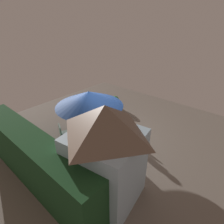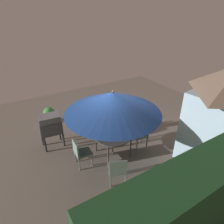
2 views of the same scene
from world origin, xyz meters
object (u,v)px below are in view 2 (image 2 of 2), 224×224
Objects in this scene: patio_umbrella at (113,103)px; chair_near_shed at (100,123)px; chair_toward_house at (141,132)px; chair_far_side at (80,151)px; chair_toward_hedge at (118,169)px; patio_table at (113,136)px; person_in_red at (100,118)px; potted_plant_by_shed at (49,114)px; bbq_grill at (50,125)px.

patio_umbrella is 1.81m from chair_near_shed.
patio_umbrella is 1.74m from chair_toward_house.
patio_umbrella is 3.16× the size of chair_near_shed.
chair_toward_house is (-2.17, 0.17, 0.00)m from chair_far_side.
chair_toward_hedge is 1.89m from chair_toward_house.
patio_umbrella reaches higher than chair_near_shed.
chair_toward_hedge is (0.52, 1.10, -0.18)m from patio_table.
patio_umbrella is 3.16× the size of chair_toward_house.
patio_table is at bearing 180.00° from patio_umbrella.
chair_far_side is at bearing -4.39° from chair_toward_house.
person_in_red is (-0.15, -1.11, -1.09)m from patio_umbrella.
person_in_red is (-1.36, 2.00, 0.42)m from potted_plant_by_shed.
patio_table is 1.30× the size of chair_near_shed.
chair_far_side is 0.71× the size of person_in_red.
chair_toward_hedge is 2.33m from person_in_red.
bbq_grill is at bearing -71.82° from chair_far_side.
chair_near_shed reaches higher than potted_plant_by_shed.
person_in_red reaches higher than chair_toward_hedge.
chair_near_shed is at bearing -97.84° from person_in_red.
chair_far_side is 1.00× the size of chair_toward_house.
person_in_red is at bearing -97.84° from patio_umbrella.
patio_table is 1.30× the size of chair_toward_house.
chair_near_shed is at bearing -138.00° from chair_far_side.
patio_umbrella is at bearing -5.24° from chair_toward_house.
patio_table is at bearing -115.30° from chair_toward_hedge.
bbq_grill reaches higher than chair_near_shed.
patio_table is at bearing 111.14° from potted_plant_by_shed.
patio_umbrella is 3.66m from potted_plant_by_shed.
patio_umbrella is 2.26× the size of person_in_red.
patio_umbrella is at bearing 0.00° from patio_table.
patio_table is 2.12m from bbq_grill.
person_in_red is (-0.15, -1.11, 0.08)m from patio_table.
chair_toward_hedge is 1.34× the size of potted_plant_by_shed.
patio_table is 1.75× the size of potted_plant_by_shed.
chair_far_side is (1.25, 1.13, 0.00)m from chair_near_shed.
chair_toward_hedge is (-1.02, 2.55, -0.33)m from bbq_grill.
patio_umbrella reaches higher than patio_table.
patio_umbrella is (0.00, 0.00, 1.17)m from patio_table.
chair_toward_house reaches higher than potted_plant_by_shed.
person_in_red is (0.93, -1.21, 0.26)m from chair_toward_house.
bbq_grill is at bearing -68.16° from chair_toward_hedge.
chair_near_shed is (-0.16, -1.20, -0.18)m from patio_table.
chair_toward_house is (-1.08, 0.10, -1.35)m from patio_umbrella.
person_in_red is at bearing 82.16° from chair_near_shed.
patio_table is 1.17m from patio_umbrella.
patio_umbrella reaches higher than bbq_grill.
chair_near_shed is 0.28m from person_in_red.
chair_near_shed is 1.69m from chair_far_side.
bbq_grill is 1.33× the size of chair_toward_house.
chair_far_side is at bearing 108.18° from bbq_grill.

